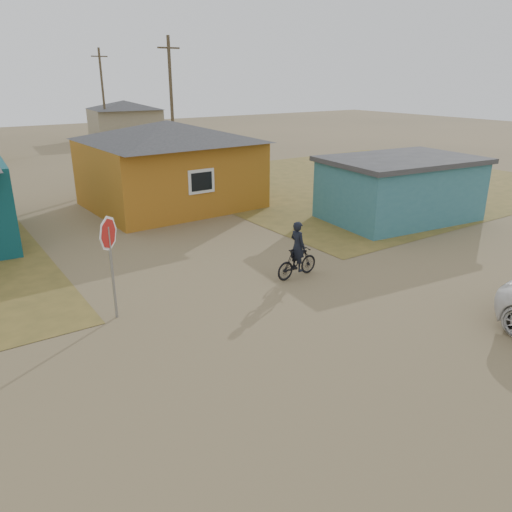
{
  "coord_description": "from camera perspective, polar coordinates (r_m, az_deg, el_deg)",
  "views": [
    {
      "loc": [
        -7.1,
        -7.19,
        5.77
      ],
      "look_at": [
        -0.18,
        3.0,
        1.3
      ],
      "focal_mm": 35.0,
      "sensor_mm": 36.0,
      "label": 1
    }
  ],
  "objects": [
    {
      "name": "ground",
      "position": [
        11.64,
        9.21,
        -10.06
      ],
      "size": [
        120.0,
        120.0,
        0.0
      ],
      "primitive_type": "plane",
      "color": "olive"
    },
    {
      "name": "grass_ne",
      "position": [
        29.77,
        11.96,
        8.35
      ],
      "size": [
        20.0,
        18.0,
        0.0
      ],
      "primitive_type": "cube",
      "color": "olive",
      "rests_on": "ground"
    },
    {
      "name": "house_yellow",
      "position": [
        23.57,
        -9.86,
        10.45
      ],
      "size": [
        7.72,
        6.76,
        3.9
      ],
      "color": "#A76619",
      "rests_on": "ground"
    },
    {
      "name": "shed_turquoise",
      "position": [
        21.98,
        16.09,
        7.46
      ],
      "size": [
        6.71,
        4.93,
        2.6
      ],
      "color": "#38737C",
      "rests_on": "ground"
    },
    {
      "name": "house_beige_east",
      "position": [
        50.35,
        -14.74,
        14.86
      ],
      "size": [
        6.95,
        6.05,
        3.6
      ],
      "color": "gray",
      "rests_on": "ground"
    },
    {
      "name": "utility_pole_near",
      "position": [
        32.24,
        -9.61,
        16.77
      ],
      "size": [
        1.4,
        0.2,
        8.0
      ],
      "color": "#4E422F",
      "rests_on": "ground"
    },
    {
      "name": "utility_pole_far",
      "position": [
        47.52,
        -17.06,
        17.15
      ],
      "size": [
        1.4,
        0.2,
        8.0
      ],
      "color": "#4E422F",
      "rests_on": "ground"
    },
    {
      "name": "stop_sign",
      "position": [
        12.5,
        -16.41,
        1.25
      ],
      "size": [
        0.81,
        0.38,
        2.66
      ],
      "color": "gray",
      "rests_on": "ground"
    },
    {
      "name": "cyclist",
      "position": [
        15.01,
        4.74,
        -0.12
      ],
      "size": [
        1.57,
        0.58,
        1.75
      ],
      "color": "black",
      "rests_on": "ground"
    }
  ]
}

